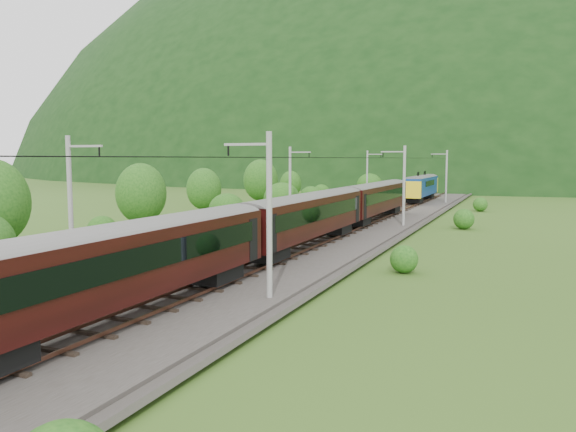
% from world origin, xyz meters
% --- Properties ---
extents(ground, '(600.00, 600.00, 0.00)m').
position_xyz_m(ground, '(0.00, 0.00, 0.00)').
color(ground, '#324F18').
rests_on(ground, ground).
extents(railbed, '(14.00, 220.00, 0.30)m').
position_xyz_m(railbed, '(0.00, 10.00, 0.15)').
color(railbed, '#38332D').
rests_on(railbed, ground).
extents(track_left, '(2.40, 220.00, 0.27)m').
position_xyz_m(track_left, '(-2.40, 10.00, 0.37)').
color(track_left, brown).
rests_on(track_left, railbed).
extents(track_right, '(2.40, 220.00, 0.27)m').
position_xyz_m(track_right, '(2.40, 10.00, 0.37)').
color(track_right, brown).
rests_on(track_right, railbed).
extents(catenary_left, '(2.54, 192.28, 8.00)m').
position_xyz_m(catenary_left, '(-6.12, 32.00, 4.50)').
color(catenary_left, gray).
rests_on(catenary_left, railbed).
extents(catenary_right, '(2.54, 192.28, 8.00)m').
position_xyz_m(catenary_right, '(6.12, 32.00, 4.50)').
color(catenary_right, gray).
rests_on(catenary_right, railbed).
extents(overhead_wires, '(4.83, 198.00, 0.03)m').
position_xyz_m(overhead_wires, '(0.00, 10.00, 7.10)').
color(overhead_wires, black).
rests_on(overhead_wires, ground).
extents(mountain_main, '(504.00, 360.00, 244.00)m').
position_xyz_m(mountain_main, '(0.00, 260.00, 0.00)').
color(mountain_main, black).
rests_on(mountain_main, ground).
extents(mountain_ridge, '(336.00, 280.00, 132.00)m').
position_xyz_m(mountain_ridge, '(-120.00, 300.00, 0.00)').
color(mountain_ridge, black).
rests_on(mountain_ridge, ground).
extents(train, '(2.73, 129.69, 4.73)m').
position_xyz_m(train, '(2.40, 4.38, 3.27)').
color(train, black).
rests_on(train, ground).
extents(hazard_post_near, '(0.15, 0.15, 1.41)m').
position_xyz_m(hazard_post_near, '(-0.08, 64.96, 1.01)').
color(hazard_post_near, red).
rests_on(hazard_post_near, railbed).
extents(hazard_post_far, '(0.15, 0.15, 1.45)m').
position_xyz_m(hazard_post_far, '(0.69, 66.88, 1.02)').
color(hazard_post_far, red).
rests_on(hazard_post_far, railbed).
extents(signal, '(0.21, 0.21, 1.89)m').
position_xyz_m(signal, '(-3.48, 63.62, 1.41)').
color(signal, black).
rests_on(signal, railbed).
extents(vegetation_left, '(13.23, 145.89, 7.06)m').
position_xyz_m(vegetation_left, '(-14.46, 18.63, 2.94)').
color(vegetation_left, '#174412').
rests_on(vegetation_left, ground).
extents(vegetation_right, '(4.30, 97.89, 1.92)m').
position_xyz_m(vegetation_right, '(10.75, 7.80, 0.88)').
color(vegetation_right, '#174412').
rests_on(vegetation_right, ground).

